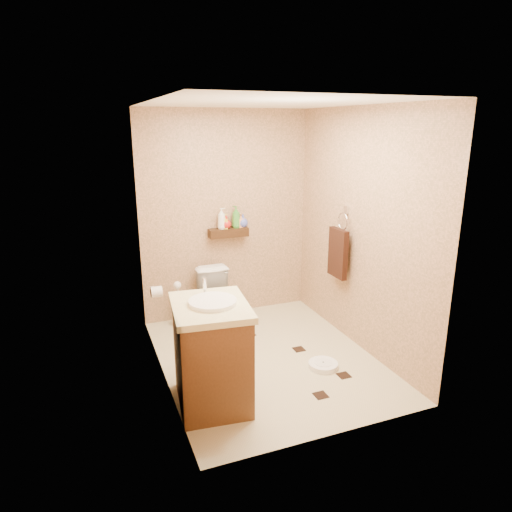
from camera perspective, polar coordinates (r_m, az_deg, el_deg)
name	(u,v)px	position (r m, az deg, el deg)	size (l,w,h in m)	color
ground	(267,358)	(4.62, 1.35, -12.63)	(2.50, 2.50, 0.00)	beige
wall_back	(226,216)	(5.33, -3.77, 5.02)	(2.00, 0.04, 2.40)	tan
wall_front	(339,283)	(3.11, 10.39, -3.33)	(2.00, 0.04, 2.40)	tan
wall_left	(158,251)	(3.91, -12.18, 0.61)	(0.04, 2.50, 2.40)	tan
wall_right	(360,232)	(4.65, 12.92, 3.00)	(0.04, 2.50, 2.40)	tan
ceiling	(269,103)	(4.06, 1.58, 18.62)	(2.00, 2.50, 0.02)	white
wall_shelf	(228,233)	(5.29, -3.47, 2.95)	(0.46, 0.14, 0.10)	#3B2310
floor_accents	(272,360)	(4.59, 2.02, -12.83)	(1.18, 1.43, 0.01)	black
toilet	(219,301)	(5.12, -4.61, -5.61)	(0.37, 0.65, 0.66)	white
vanity	(212,353)	(3.78, -5.57, -11.94)	(0.66, 0.77, 1.01)	brown
bathroom_scale	(323,365)	(4.49, 8.39, -13.33)	(0.37, 0.37, 0.06)	white
toilet_brush	(178,310)	(5.30, -9.67, -6.70)	(0.12, 0.12, 0.53)	#175D55
towel_ring	(338,251)	(4.87, 10.25, 0.64)	(0.12, 0.30, 0.76)	silver
toilet_paper	(156,292)	(4.72, -12.35, -4.38)	(0.12, 0.11, 0.12)	white
bottle_a	(222,218)	(5.23, -4.33, 4.70)	(0.09, 0.09, 0.24)	white
bottle_b	(225,221)	(5.25, -3.94, 4.34)	(0.08, 0.08, 0.17)	yellow
bottle_c	(226,222)	(5.25, -3.75, 4.24)	(0.11, 0.11, 0.15)	red
bottle_d	(236,217)	(5.28, -2.51, 4.91)	(0.10, 0.10, 0.25)	#3F9230
bottle_e	(241,221)	(5.31, -1.89, 4.45)	(0.07, 0.07, 0.16)	#FC9B54
bottle_f	(243,221)	(5.32, -1.68, 4.45)	(0.12, 0.12, 0.16)	#4C5ABE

